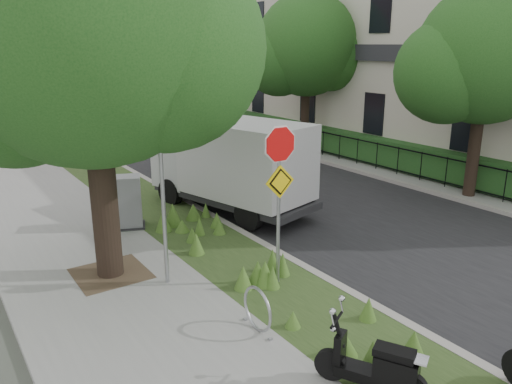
% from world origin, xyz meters
% --- Properties ---
extents(ground, '(120.00, 120.00, 0.00)m').
position_xyz_m(ground, '(0.00, 0.00, 0.00)').
color(ground, '#4C5147').
rests_on(ground, ground).
extents(sidewalk_near, '(3.50, 60.00, 0.12)m').
position_xyz_m(sidewalk_near, '(-4.25, 10.00, 0.06)').
color(sidewalk_near, gray).
rests_on(sidewalk_near, ground).
extents(verge, '(2.00, 60.00, 0.12)m').
position_xyz_m(verge, '(-1.50, 10.00, 0.06)').
color(verge, '#2A401B').
rests_on(verge, ground).
extents(kerb_near, '(0.20, 60.00, 0.13)m').
position_xyz_m(kerb_near, '(-0.50, 10.00, 0.07)').
color(kerb_near, '#9E9991').
rests_on(kerb_near, ground).
extents(road, '(7.00, 60.00, 0.01)m').
position_xyz_m(road, '(3.00, 10.00, 0.01)').
color(road, black).
rests_on(road, ground).
extents(kerb_far, '(0.20, 60.00, 0.13)m').
position_xyz_m(kerb_far, '(6.50, 10.00, 0.07)').
color(kerb_far, '#9E9991').
rests_on(kerb_far, ground).
extents(footpath_far, '(3.20, 60.00, 0.12)m').
position_xyz_m(footpath_far, '(8.20, 10.00, 0.06)').
color(footpath_far, gray).
rests_on(footpath_far, ground).
extents(street_tree_main, '(6.21, 5.54, 7.66)m').
position_xyz_m(street_tree_main, '(-4.08, 2.86, 4.80)').
color(street_tree_main, black).
rests_on(street_tree_main, ground).
extents(bare_post, '(0.08, 0.08, 4.00)m').
position_xyz_m(bare_post, '(-3.20, 1.80, 2.12)').
color(bare_post, '#A5A8AD').
rests_on(bare_post, ground).
extents(bike_hoop, '(0.06, 0.78, 0.77)m').
position_xyz_m(bike_hoop, '(-2.70, -0.60, 0.50)').
color(bike_hoop, '#A5A8AD').
rests_on(bike_hoop, ground).
extents(sign_assembly, '(0.94, 0.08, 3.22)m').
position_xyz_m(sign_assembly, '(-1.40, 0.58, 2.33)').
color(sign_assembly, '#A5A8AD').
rests_on(sign_assembly, ground).
extents(fence_far, '(0.04, 24.00, 1.00)m').
position_xyz_m(fence_far, '(7.20, 10.00, 0.67)').
color(fence_far, black).
rests_on(fence_far, ground).
extents(hedge_far, '(1.00, 24.00, 1.10)m').
position_xyz_m(hedge_far, '(7.90, 10.00, 0.67)').
color(hedge_far, '#1B4C1F').
rests_on(hedge_far, footpath_far).
extents(terrace_houses, '(7.40, 26.40, 8.20)m').
position_xyz_m(terrace_houses, '(11.49, 10.00, 4.16)').
color(terrace_houses, beige).
rests_on(terrace_houses, ground).
extents(far_tree_a, '(4.60, 4.10, 6.22)m').
position_xyz_m(far_tree_a, '(6.94, 2.05, 4.13)').
color(far_tree_a, black).
rests_on(far_tree_a, ground).
extents(far_tree_b, '(4.83, 4.31, 6.56)m').
position_xyz_m(far_tree_b, '(6.94, 10.05, 4.37)').
color(far_tree_b, black).
rests_on(far_tree_b, ground).
extents(far_tree_c, '(4.37, 3.89, 5.93)m').
position_xyz_m(far_tree_c, '(6.94, 18.04, 3.95)').
color(far_tree_c, black).
rests_on(far_tree_c, ground).
extents(scooter_near, '(0.85, 1.39, 0.73)m').
position_xyz_m(scooter_near, '(-2.22, -2.81, 0.47)').
color(scooter_near, black).
rests_on(scooter_near, ground).
extents(box_truck, '(3.08, 5.24, 2.23)m').
position_xyz_m(box_truck, '(0.34, 5.04, 1.45)').
color(box_truck, '#262628').
rests_on(box_truck, ground).
extents(utility_cabinet, '(1.17, 0.99, 1.33)m').
position_xyz_m(utility_cabinet, '(-2.80, 5.26, 0.76)').
color(utility_cabinet, '#262628').
rests_on(utility_cabinet, ground).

